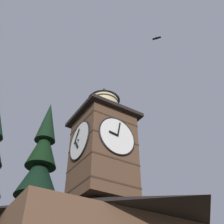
{
  "coord_description": "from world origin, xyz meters",
  "views": [
    {
      "loc": [
        5.58,
        11.47,
        1.29
      ],
      "look_at": [
        -2.86,
        -1.85,
        13.26
      ],
      "focal_mm": 45.02,
      "sensor_mm": 36.0,
      "label": 1
    }
  ],
  "objects": [
    {
      "name": "pine_tree_behind",
      "position": [
        -0.17,
        -7.66,
        6.64
      ],
      "size": [
        5.14,
        5.14,
        16.8
      ],
      "color": "#473323",
      "rests_on": "ground_plane"
    },
    {
      "name": "flying_bird_high",
      "position": [
        -5.88,
        0.56,
        20.91
      ],
      "size": [
        0.59,
        0.68,
        0.15
      ],
      "color": "black"
    },
    {
      "name": "clock_tower",
      "position": [
        -2.45,
        -2.33,
        10.58
      ],
      "size": [
        4.02,
        4.02,
        8.91
      ],
      "color": "brown",
      "rests_on": "building_main"
    }
  ]
}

